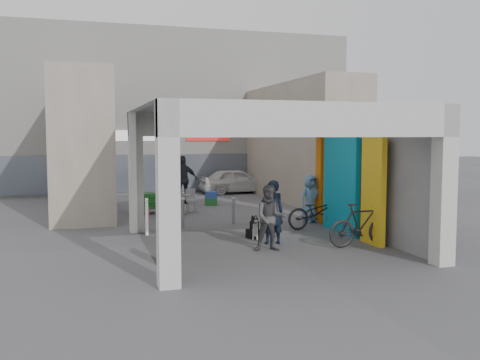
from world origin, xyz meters
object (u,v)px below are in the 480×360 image
object	(u,v)px
border_collie	(254,229)
bicycle_rear	(362,225)
cafe_set	(176,205)
man_crates	(183,180)
produce_stand	(147,206)
man_elderly	(311,198)
man_with_dog	(272,212)
white_van	(236,181)
man_back_turned	(270,218)
bicycle_front	(317,212)

from	to	relation	value
border_collie	bicycle_rear	distance (m)	2.92
cafe_set	man_crates	distance (m)	2.95
produce_stand	man_elderly	distance (m)	6.04
man_crates	bicycle_rear	xyz separation A→B (m)	(2.81, -9.69, -0.44)
man_with_dog	man_elderly	xyz separation A→B (m)	(2.38, 2.89, -0.06)
man_elderly	white_van	size ratio (longest dim) A/B	0.44
man_with_dog	border_collie	bearing A→B (deg)	-67.75
border_collie	bicycle_rear	world-z (taller)	bicycle_rear
man_back_turned	white_van	world-z (taller)	man_back_turned
man_elderly	border_collie	bearing A→B (deg)	-152.86
man_back_turned	man_elderly	bearing A→B (deg)	65.38
white_van	man_crates	bearing A→B (deg)	132.56
produce_stand	border_collie	size ratio (longest dim) A/B	1.62
man_with_dog	man_back_turned	xyz separation A→B (m)	(-0.33, -0.77, -0.03)
white_van	man_with_dog	bearing A→B (deg)	165.99
border_collie	bicycle_rear	bearing A→B (deg)	-59.92
man_with_dog	man_back_turned	distance (m)	0.84
man_elderly	bicycle_front	world-z (taller)	man_elderly
produce_stand	man_crates	size ratio (longest dim) A/B	0.55
produce_stand	white_van	distance (m)	7.43
man_crates	bicycle_front	xyz separation A→B (m)	(2.81, -7.00, -0.48)
produce_stand	man_crates	bearing A→B (deg)	47.66
border_collie	man_with_dog	bearing A→B (deg)	-95.20
man_crates	white_van	bearing A→B (deg)	-132.16
man_back_turned	bicycle_rear	world-z (taller)	man_back_turned
produce_stand	bicycle_rear	bearing A→B (deg)	-63.06
bicycle_rear	man_elderly	bearing A→B (deg)	-7.17
produce_stand	white_van	xyz separation A→B (m)	(4.98, 5.51, 0.33)
man_crates	man_with_dog	bearing A→B (deg)	97.78
produce_stand	man_crates	distance (m)	3.00
cafe_set	border_collie	size ratio (longest dim) A/B	2.11
border_collie	man_crates	size ratio (longest dim) A/B	0.34
produce_stand	cafe_set	bearing A→B (deg)	-29.03
man_crates	bicycle_front	bearing A→B (deg)	114.86
man_with_dog	bicycle_rear	distance (m)	2.31
border_collie	white_van	bearing A→B (deg)	53.03
man_with_dog	bicycle_front	size ratio (longest dim) A/B	0.85
man_elderly	bicycle_front	size ratio (longest dim) A/B	0.79
produce_stand	bicycle_rear	xyz separation A→B (m)	(4.58, -7.37, 0.28)
produce_stand	man_with_dog	size ratio (longest dim) A/B	0.65
bicycle_front	white_van	world-z (taller)	white_van
man_back_turned	man_elderly	world-z (taller)	man_back_turned
cafe_set	bicycle_rear	distance (m)	7.79
man_elderly	man_crates	bearing A→B (deg)	106.43
produce_stand	man_back_turned	world-z (taller)	man_back_turned
cafe_set	man_back_turned	distance (m)	6.86
man_with_dog	bicycle_rear	bearing A→B (deg)	159.46
man_crates	bicycle_rear	distance (m)	10.10
man_back_turned	bicycle_rear	size ratio (longest dim) A/B	0.87
white_van	bicycle_front	bearing A→B (deg)	175.50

